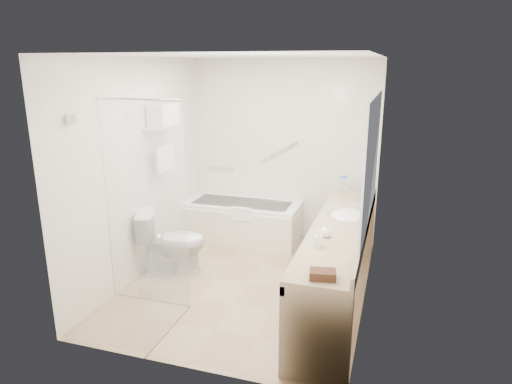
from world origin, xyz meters
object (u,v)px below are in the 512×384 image
(amenity_basket, at_px, (323,275))
(water_bottle_left, at_px, (345,185))
(vanity_counter, at_px, (339,246))
(toilet, at_px, (172,242))
(bathtub, at_px, (242,221))

(amenity_basket, bearing_deg, water_bottle_left, 92.91)
(vanity_counter, relative_size, toilet, 3.46)
(vanity_counter, bearing_deg, bathtub, 137.65)
(vanity_counter, bearing_deg, toilet, 175.88)
(bathtub, height_order, amenity_basket, amenity_basket)
(toilet, height_order, amenity_basket, amenity_basket)
(bathtub, bearing_deg, water_bottle_left, -5.88)
(bathtub, bearing_deg, amenity_basket, -59.15)
(vanity_counter, height_order, water_bottle_left, water_bottle_left)
(amenity_basket, xyz_separation_m, water_bottle_left, (-0.12, 2.45, 0.07))
(vanity_counter, height_order, amenity_basket, vanity_counter)
(vanity_counter, height_order, toilet, vanity_counter)
(bathtub, xyz_separation_m, vanity_counter, (1.52, -1.39, 0.36))
(toilet, distance_m, amenity_basket, 2.46)
(toilet, relative_size, amenity_basket, 3.90)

